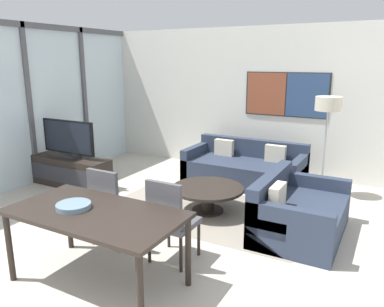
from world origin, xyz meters
TOP-DOWN VIEW (x-y plane):
  - wall_back at (0.01, 5.30)m, footprint 7.94×0.09m
  - window_wall_left at (-3.46, 2.65)m, footprint 0.07×5.30m
  - area_rug at (-0.08, 2.92)m, footprint 2.94×1.73m
  - tv_console at (-2.73, 2.81)m, footprint 1.53×0.49m
  - television at (-2.73, 2.81)m, footprint 1.15×0.20m
  - sofa_main at (-0.08, 4.45)m, footprint 2.08×0.99m
  - sofa_side at (1.22, 2.83)m, footprint 0.99×1.48m
  - coffee_table at (-0.08, 2.92)m, footprint 1.05×1.05m
  - dining_table at (-0.22, 0.76)m, footprint 1.73×0.90m
  - dining_chair_left at (-0.64, 1.45)m, footprint 0.46×0.46m
  - dining_chair_centre at (0.20, 1.44)m, footprint 0.46×0.46m
  - fruit_bowl at (-0.45, 0.72)m, footprint 0.33×0.33m
  - floor_lamp at (1.26, 4.42)m, footprint 0.41×0.41m

SIDE VIEW (x-z plane):
  - area_rug at x=-0.08m, z-range 0.00..0.01m
  - tv_console at x=-2.73m, z-range 0.00..0.52m
  - sofa_main at x=-0.08m, z-range -0.11..0.64m
  - sofa_side at x=1.22m, z-range -0.11..0.64m
  - coffee_table at x=-0.08m, z-range 0.10..0.47m
  - dining_chair_left at x=-0.64m, z-range 0.05..1.01m
  - dining_chair_centre at x=0.20m, z-range 0.05..1.01m
  - dining_table at x=-0.22m, z-range 0.31..1.07m
  - fruit_bowl at x=-0.45m, z-range 0.77..0.82m
  - television at x=-2.73m, z-range 0.52..1.17m
  - wall_back at x=0.01m, z-range 0.00..2.80m
  - floor_lamp at x=1.26m, z-range 0.60..2.23m
  - window_wall_left at x=-3.46m, z-range 0.13..2.93m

